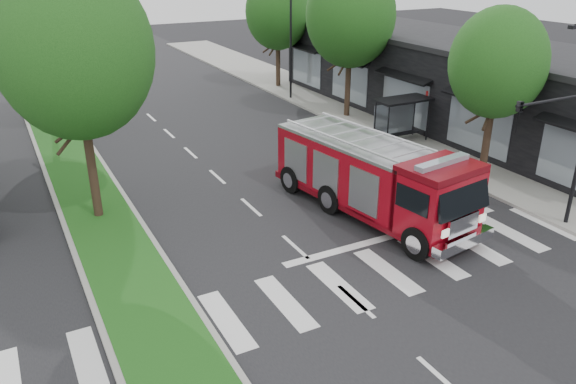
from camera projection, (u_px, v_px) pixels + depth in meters
The scene contains 13 objects.
ground at pixel (295, 247), 20.97m from camera, with size 140.00×140.00×0.00m, color black.
sidewalk_right at pixel (396, 130), 34.42m from camera, with size 5.00×80.00×0.15m, color gray.
median at pixel (60, 138), 32.97m from camera, with size 3.00×50.00×0.15m.
storefront_row at pixel (456, 83), 35.40m from camera, with size 8.00×30.00×5.00m, color black.
bus_shelter at pixel (401, 108), 31.58m from camera, with size 3.20×1.60×2.61m.
tree_right_near at pixel (498, 63), 25.35m from camera, with size 4.40×4.40×8.05m.
tree_right_mid at pixel (351, 16), 34.70m from camera, with size 5.60×5.60×9.72m.
tree_right_far at pixel (278, 12), 43.07m from camera, with size 5.00×5.00×8.73m.
tree_median_near at pixel (75, 51), 20.56m from camera, with size 5.80×5.80×10.16m.
tree_median_far at pixel (37, 21), 32.05m from camera, with size 5.60×5.60×9.72m.
streetlight_right_near at pixel (574, 116), 20.41m from camera, with size 4.08×0.22×8.00m.
streetlight_right_far at pixel (289, 38), 39.87m from camera, with size 2.11×0.20×8.00m.
fire_engine at pixel (371, 177), 23.08m from camera, with size 4.31×10.14×3.40m.
Camera 1 is at (-8.87, -16.16, 10.21)m, focal length 35.00 mm.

